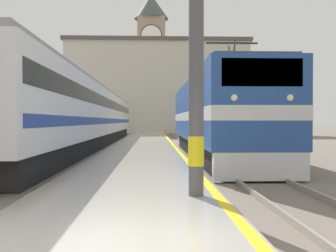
{
  "coord_description": "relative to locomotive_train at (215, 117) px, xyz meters",
  "views": [
    {
      "loc": [
        0.56,
        -4.81,
        1.8
      ],
      "look_at": [
        1.48,
        18.92,
        1.49
      ],
      "focal_mm": 42.0,
      "sensor_mm": 36.0,
      "label": 1
    }
  ],
  "objects": [
    {
      "name": "clock_tower",
      "position": [
        -3.35,
        52.05,
        11.33
      ],
      "size": [
        6.15,
        6.15,
        24.76
      ],
      "color": "gray",
      "rests_on": "ground"
    },
    {
      "name": "passenger_train",
      "position": [
        -7.56,
        9.75,
        0.21
      ],
      "size": [
        2.92,
        40.89,
        4.1
      ],
      "color": "black",
      "rests_on": "ground"
    },
    {
      "name": "station_building",
      "position": [
        -2.42,
        38.43,
        4.81
      ],
      "size": [
        26.65,
        7.35,
        13.54
      ],
      "color": "beige",
      "rests_on": "ground"
    },
    {
      "name": "rail_track_far",
      "position": [
        -7.56,
        10.27,
        -1.96
      ],
      "size": [
        2.84,
        140.0,
        0.16
      ],
      "color": "#70665B",
      "rests_on": "ground"
    },
    {
      "name": "rail_track_near",
      "position": [
        0.0,
        10.27,
        -1.96
      ],
      "size": [
        2.84,
        140.0,
        0.16
      ],
      "color": "#70665B",
      "rests_on": "ground"
    },
    {
      "name": "locomotive_train",
      "position": [
        0.0,
        0.0,
        0.0
      ],
      "size": [
        2.92,
        17.31,
        4.87
      ],
      "color": "black",
      "rests_on": "ground"
    },
    {
      "name": "platform",
      "position": [
        -3.65,
        10.27,
        -1.85
      ],
      "size": [
        4.03,
        140.0,
        0.29
      ],
      "color": "#ADA89E",
      "rests_on": "ground"
    },
    {
      "name": "ground_plane",
      "position": [
        -3.65,
        15.27,
        -1.99
      ],
      "size": [
        200.0,
        200.0,
        0.0
      ],
      "primitive_type": "plane",
      "color": "#70665B"
    }
  ]
}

